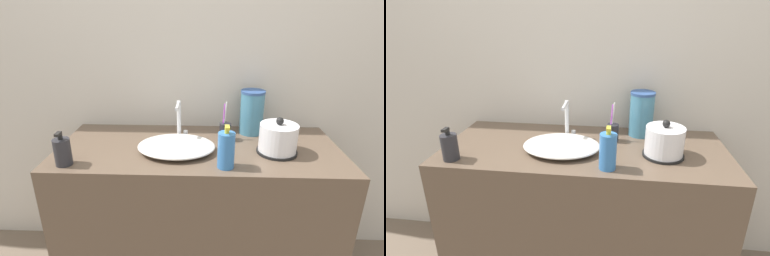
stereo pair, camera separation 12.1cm
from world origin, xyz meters
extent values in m
cube|color=beige|center=(0.00, 0.61, 1.30)|extent=(6.00, 0.04, 2.60)
cube|color=brown|center=(0.00, 0.30, 0.41)|extent=(1.42, 0.59, 0.82)
ellipsoid|color=white|center=(-0.11, 0.24, 0.85)|extent=(0.38, 0.29, 0.05)
cylinder|color=silver|center=(-0.11, 0.41, 0.92)|extent=(0.02, 0.02, 0.21)
cylinder|color=silver|center=(-0.11, 0.35, 1.02)|extent=(0.02, 0.12, 0.02)
cylinder|color=silver|center=(-0.07, 0.41, 0.84)|extent=(0.02, 0.02, 0.04)
cylinder|color=black|center=(0.38, 0.24, 0.83)|extent=(0.19, 0.19, 0.01)
cylinder|color=silver|center=(0.38, 0.24, 0.89)|extent=(0.18, 0.18, 0.14)
sphere|color=black|center=(0.38, 0.24, 0.98)|extent=(0.04, 0.04, 0.04)
cylinder|color=#232328|center=(0.14, 0.39, 0.87)|extent=(0.06, 0.06, 0.09)
cylinder|color=#B24CCC|center=(0.13, 0.39, 0.94)|extent=(0.02, 0.03, 0.16)
cylinder|color=white|center=(0.14, 0.40, 0.94)|extent=(0.02, 0.01, 0.17)
cylinder|color=#3370B7|center=(0.12, 0.08, 0.90)|extent=(0.07, 0.07, 0.16)
cylinder|color=gold|center=(0.12, 0.08, 0.99)|extent=(0.02, 0.02, 0.02)
cube|color=gold|center=(0.12, 0.07, 1.01)|extent=(0.02, 0.04, 0.01)
cylinder|color=#28282D|center=(-0.60, 0.08, 0.88)|extent=(0.07, 0.07, 0.12)
cylinder|color=black|center=(-0.60, 0.08, 0.95)|extent=(0.02, 0.02, 0.02)
cube|color=black|center=(-0.60, 0.07, 0.97)|extent=(0.02, 0.04, 0.01)
cylinder|color=teal|center=(0.29, 0.49, 0.93)|extent=(0.13, 0.13, 0.23)
cylinder|color=#2D4C84|center=(0.29, 0.49, 1.06)|extent=(0.13, 0.13, 0.01)
camera|label=1|loc=(0.02, -1.09, 1.46)|focal=28.00mm
camera|label=2|loc=(0.14, -1.08, 1.46)|focal=28.00mm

